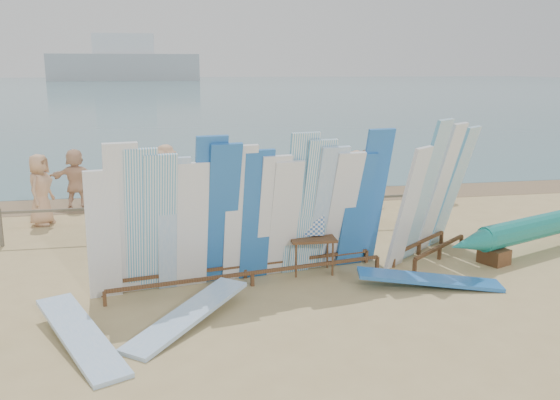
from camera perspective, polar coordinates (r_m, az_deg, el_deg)
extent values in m
plane|color=tan|center=(11.89, -9.64, -7.51)|extent=(160.00, 160.00, 0.00)
cube|color=#426C76|center=(139.24, -10.95, 10.75)|extent=(320.00, 240.00, 0.02)
cube|color=#806748|center=(18.82, -10.17, -0.02)|extent=(40.00, 2.60, 0.01)
cube|color=#999EA3|center=(191.55, -14.71, 12.23)|extent=(45.00, 8.00, 8.00)
cube|color=silver|center=(191.67, -14.83, 14.32)|extent=(18.00, 6.00, 6.00)
cube|color=#6A6250|center=(14.55, -10.04, -0.51)|extent=(12.00, 0.06, 0.06)
cube|color=#6A6250|center=(15.13, -25.31, -2.41)|extent=(0.08, 0.08, 0.90)
cube|color=#6A6250|center=(14.75, -17.78, -2.15)|extent=(0.08, 0.08, 0.90)
cube|color=#6A6250|center=(14.63, -9.99, -1.85)|extent=(0.08, 0.08, 0.90)
cube|color=#6A6250|center=(14.78, -2.22, -1.51)|extent=(0.08, 0.08, 0.90)
cube|color=#6A6250|center=(15.20, 5.26, -1.16)|extent=(0.08, 0.08, 0.90)
cube|color=#6A6250|center=(15.86, 12.22, -0.81)|extent=(0.08, 0.08, 0.90)
cube|color=brown|center=(11.31, -2.68, -7.02)|extent=(5.34, 1.02, 0.06)
cube|color=brown|center=(11.72, -3.39, -6.31)|extent=(5.34, 1.02, 0.06)
cube|color=white|center=(10.76, -16.63, -3.32)|extent=(0.66, 0.64, 2.40)
cube|color=white|center=(10.72, -14.94, -2.01)|extent=(0.70, 0.85, 2.86)
cube|color=white|center=(10.77, -13.18, -2.15)|extent=(0.70, 0.85, 2.75)
cube|color=white|center=(10.83, -11.43, -2.29)|extent=(0.70, 0.86, 2.63)
cube|color=#8FB9E5|center=(10.88, -10.15, -2.39)|extent=(0.68, 0.72, 2.55)
cube|color=white|center=(10.96, -8.44, -2.50)|extent=(0.67, 0.70, 2.45)
cube|color=blue|center=(10.98, -6.80, -1.18)|extent=(0.70, 0.86, 2.91)
cube|color=blue|center=(11.05, -5.56, -1.43)|extent=(0.72, 0.97, 2.77)
cube|color=white|center=(11.15, -3.92, -1.43)|extent=(0.68, 0.75, 2.71)
cube|color=blue|center=(11.26, -2.30, -1.53)|extent=(0.67, 0.71, 2.61)
cube|color=white|center=(11.38, -0.72, -1.69)|extent=(0.68, 0.76, 2.49)
cube|color=white|center=(11.48, 0.42, -1.86)|extent=(0.69, 0.79, 2.37)
cube|color=white|center=(11.54, 1.95, -0.47)|extent=(0.67, 0.69, 2.89)
cube|color=white|center=(11.69, 3.45, -0.67)|extent=(0.70, 0.84, 2.75)
cube|color=#8FB9E5|center=(11.80, 4.52, -0.90)|extent=(0.71, 0.94, 2.61)
cube|color=white|center=(11.96, 5.95, -1.05)|extent=(0.72, 0.97, 2.49)
cube|color=blue|center=(12.12, 7.35, -1.04)|extent=(0.68, 0.75, 2.44)
cube|color=blue|center=(12.22, 8.75, 0.17)|extent=(0.70, 0.87, 2.91)
cube|color=brown|center=(13.27, 15.13, -4.38)|extent=(1.78, 1.44, 0.07)
cube|color=brown|center=(13.47, 13.25, -4.01)|extent=(1.78, 1.44, 0.07)
cube|color=white|center=(12.21, 12.24, -0.82)|extent=(0.89, 0.90, 2.56)
cube|color=white|center=(12.76, 13.78, 0.82)|extent=(1.00, 1.03, 3.06)
cube|color=white|center=(13.39, 15.13, 1.02)|extent=(1.01, 1.05, 2.93)
cube|color=white|center=(14.02, 16.35, 1.20)|extent=(1.02, 1.07, 2.81)
cube|color=brown|center=(13.37, 19.90, -5.09)|extent=(0.63, 0.68, 0.33)
cylinder|color=#178279|center=(14.56, 23.93, -2.29)|extent=(3.91, 2.03, 0.55)
cone|color=#178279|center=(12.62, 17.78, -3.98)|extent=(1.20, 0.88, 0.51)
cube|color=brown|center=(11.89, 3.13, -3.71)|extent=(0.92, 0.67, 0.05)
cube|color=white|center=(11.82, 3.14, -2.48)|extent=(0.48, 0.05, 0.42)
cube|color=#8FB9E5|center=(9.57, -18.58, -13.19)|extent=(1.66, 2.67, 0.36)
cube|color=#8FB9E5|center=(9.92, -8.80, -11.70)|extent=(2.15, 2.43, 0.32)
cube|color=blue|center=(11.68, 14.15, -8.11)|extent=(2.75, 1.13, 0.31)
cube|color=#B11812|center=(15.18, -4.87, -1.62)|extent=(0.61, 0.56, 0.05)
cube|color=#B11812|center=(15.36, -4.91, -0.34)|extent=(0.58, 0.21, 0.57)
cube|color=#B11812|center=(15.43, -5.00, -1.45)|extent=(0.56, 0.51, 0.05)
cube|color=#B11812|center=(15.60, -5.07, -0.26)|extent=(0.55, 0.18, 0.54)
cube|color=#B11812|center=(15.38, -2.38, -0.60)|extent=(0.68, 0.85, 0.54)
cube|color=#B11812|center=(15.56, -2.92, 0.85)|extent=(0.47, 0.31, 0.34)
imported|color=beige|center=(16.13, 6.62, 1.29)|extent=(0.80, 0.98, 1.82)
imported|color=tan|center=(18.24, -10.91, 2.44)|extent=(1.10, 1.22, 1.81)
imported|color=tan|center=(16.95, -5.44, 1.89)|extent=(0.94, 0.54, 1.83)
imported|color=tan|center=(16.69, -22.06, 0.93)|extent=(0.67, 1.00, 1.88)
imported|color=beige|center=(18.46, -7.11, 2.51)|extent=(1.60, 1.26, 1.69)
imported|color=tan|center=(18.73, 7.28, 2.42)|extent=(1.00, 0.98, 1.54)
imported|color=tan|center=(19.13, 14.83, 2.76)|extent=(1.18, 1.19, 1.83)
imported|color=beige|center=(18.30, -19.05, 1.95)|extent=(1.71, 0.79, 1.77)
imported|color=#8C6042|center=(17.94, 8.20, 2.16)|extent=(1.06, 0.69, 1.67)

